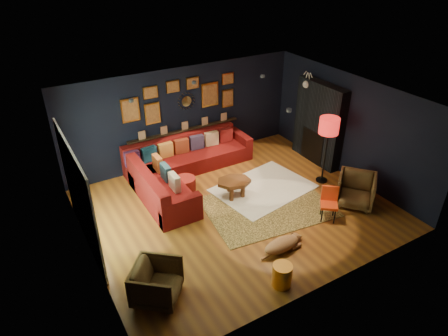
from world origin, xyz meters
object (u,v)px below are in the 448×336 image
coffee_table (234,183)px  gold_stool (282,275)px  armchair_right (356,189)px  armchair_left (157,281)px  floor_lamp (329,128)px  pouf (185,184)px  dog (282,243)px  orange_chair (329,201)px  sectional (179,169)px

coffee_table → gold_stool: (-0.74, -2.83, -0.14)m
coffee_table → armchair_right: bearing=-36.4°
armchair_left → gold_stool: armchair_left is taller
gold_stool → floor_lamp: (3.04, 2.30, 1.23)m
pouf → gold_stool: (0.15, -3.63, 0.03)m
dog → pouf: bearing=101.0°
orange_chair → armchair_right: bearing=45.2°
gold_stool → armchair_right: bearing=21.2°
gold_stool → dog: gold_stool is taller
armchair_left → floor_lamp: bearing=-34.3°
armchair_left → dog: 2.57m
armchair_right → floor_lamp: size_ratio=0.48×
coffee_table → gold_stool: 2.92m
armchair_left → dog: (2.56, -0.11, -0.20)m
sectional → gold_stool: sectional is taller
armchair_right → orange_chair: size_ratio=1.07×
coffee_table → floor_lamp: (2.30, -0.53, 1.09)m
sectional → floor_lamp: 3.80m
pouf → orange_chair: size_ratio=0.65×
coffee_table → armchair_left: (-2.75, -2.00, 0.02)m
sectional → coffee_table: 1.56m
coffee_table → armchair_left: 3.40m
armchair_right → orange_chair: 0.92m
coffee_table → armchair_right: size_ratio=1.18×
armchair_right → pouf: bearing=-167.7°
armchair_right → gold_stool: (-2.99, -1.16, -0.19)m
dog → floor_lamp: bearing=29.9°
coffee_table → floor_lamp: bearing=-12.9°
pouf → orange_chair: (2.23, -2.56, 0.25)m
armchair_left → gold_stool: size_ratio=1.74×
gold_stool → dog: bearing=52.6°
gold_stool → dog: (0.55, 0.72, -0.03)m
armchair_right → armchair_left: bearing=-125.8°
pouf → gold_stool: 3.63m
floor_lamp → pouf: bearing=157.4°
armchair_right → floor_lamp: bearing=137.9°
orange_chair → pouf: bearing=170.7°
coffee_table → dog: 2.12m
sectional → dog: size_ratio=3.13×
armchair_right → coffee_table: bearing=-166.0°
coffee_table → armchair_right: armchair_right is taller
gold_stool → orange_chair: bearing=27.3°
orange_chair → floor_lamp: size_ratio=0.44×
armchair_left → dog: armchair_left is taller
armchair_left → sectional: bearing=9.2°
coffee_table → pouf: size_ratio=1.94×
sectional → coffee_table: size_ratio=3.51×
sectional → armchair_right: 4.29m
sectional → armchair_right: (3.06, -3.00, 0.09)m
armchair_right → orange_chair: (-0.91, -0.09, 0.04)m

